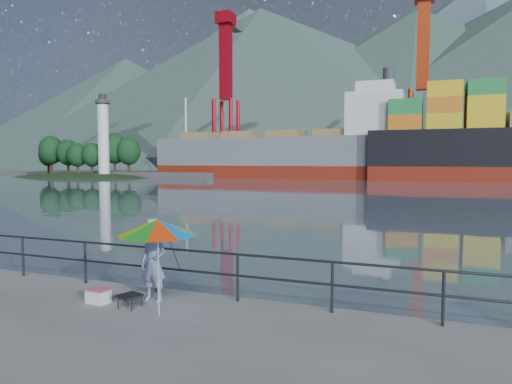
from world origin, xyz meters
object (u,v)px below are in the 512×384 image
cooler_bag (98,297)px  fisherman (153,264)px  bulk_carrier (296,153)px  beach_umbrella (158,228)px

cooler_bag → fisherman: bearing=33.8°
cooler_bag → bulk_carrier: size_ratio=0.01×
cooler_bag → bulk_carrier: (-15.89, 70.99, 4.04)m
fisherman → beach_umbrella: (0.60, -0.74, 0.90)m
fisherman → bulk_carrier: (-16.90, 70.46, 3.37)m
beach_umbrella → cooler_bag: size_ratio=4.22×
bulk_carrier → beach_umbrella: bearing=-76.2°
fisherman → bulk_carrier: bearing=101.8°
beach_umbrella → bulk_carrier: size_ratio=0.04×
fisherman → beach_umbrella: size_ratio=0.84×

